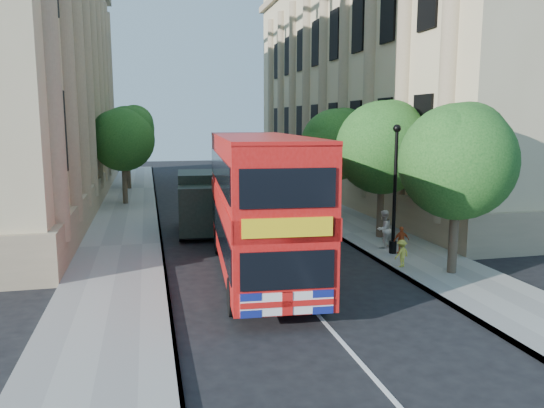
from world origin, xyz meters
TOP-DOWN VIEW (x-y plane):
  - ground at (0.00, 0.00)m, footprint 120.00×120.00m
  - pavement_right at (5.75, 10.00)m, footprint 3.50×80.00m
  - pavement_left at (-5.75, 10.00)m, footprint 3.50×80.00m
  - building_right at (13.80, 24.00)m, footprint 12.00×38.00m
  - tree_right_near at (5.84, 3.03)m, footprint 4.00×4.00m
  - tree_right_mid at (5.84, 9.03)m, footprint 4.20×4.20m
  - tree_right_far at (5.84, 15.03)m, footprint 4.00×4.00m
  - tree_left_far at (-5.96, 22.03)m, footprint 4.00×4.00m
  - tree_left_back at (-5.96, 30.03)m, footprint 4.20×4.20m
  - lamp_post at (5.00, 6.00)m, footprint 0.32×0.32m
  - double_decker_bus at (-0.81, 4.49)m, footprint 3.52×10.61m
  - box_van at (-2.10, 12.19)m, footprint 2.39×5.21m
  - police_constable at (0.03, 0.57)m, footprint 0.78×0.55m
  - woman_pedestrian at (5.03, 6.96)m, footprint 0.97×0.90m
  - child_a at (5.28, 5.82)m, footprint 0.66×0.29m
  - child_b at (4.40, 4.06)m, footprint 0.75×0.60m

SIDE VIEW (x-z plane):
  - ground at x=0.00m, z-range 0.00..0.00m
  - pavement_right at x=5.75m, z-range 0.00..0.12m
  - pavement_left at x=-5.75m, z-range 0.00..0.12m
  - child_b at x=4.40m, z-range 0.12..1.13m
  - child_a at x=5.28m, z-range 0.12..1.24m
  - woman_pedestrian at x=5.03m, z-range 0.12..1.72m
  - police_constable at x=0.03m, z-range 0.00..2.05m
  - box_van at x=-2.10m, z-range -0.03..2.88m
  - lamp_post at x=5.00m, z-range -0.07..5.09m
  - double_decker_bus at x=-0.81m, z-range 0.25..5.08m
  - tree_right_near at x=5.84m, z-range 1.21..7.29m
  - tree_right_far at x=5.84m, z-range 1.24..7.39m
  - tree_left_far at x=-5.96m, z-range 1.30..7.59m
  - tree_right_mid at x=5.84m, z-range 1.26..7.63m
  - tree_left_back at x=-5.96m, z-range 1.38..8.03m
  - building_right at x=13.80m, z-range 0.00..18.00m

